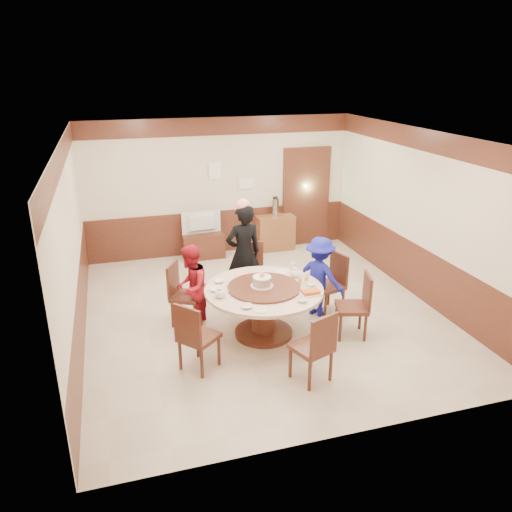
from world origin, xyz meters
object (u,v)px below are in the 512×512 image
object	(u,v)px
banquet_table	(264,302)
tv_stand	(203,245)
shrimp_platter	(311,293)
side_cabinet	(275,233)
person_red	(191,287)
person_standing	(244,254)
person_blue	(319,276)
television	(202,223)
thermos	(275,207)
birthday_cake	(262,281)

from	to	relation	value
banquet_table	tv_stand	size ratio (longest dim) A/B	2.02
shrimp_platter	side_cabinet	xyz separation A→B (m)	(0.77, 3.84, -0.40)
person_red	banquet_table	bearing A→B (deg)	83.70
shrimp_platter	person_standing	bearing A→B (deg)	108.84
person_blue	tv_stand	bearing A→B (deg)	-14.41
television	thermos	size ratio (longest dim) A/B	2.14
banquet_table	person_red	world-z (taller)	person_red
birthday_cake	side_cabinet	world-z (taller)	birthday_cake
tv_stand	side_cabinet	distance (m)	1.59
tv_stand	banquet_table	bearing A→B (deg)	-85.83
person_red	birthday_cake	world-z (taller)	person_red
person_standing	side_cabinet	world-z (taller)	person_standing
shrimp_platter	tv_stand	xyz separation A→B (m)	(-0.81, 3.81, -0.53)
banquet_table	television	bearing A→B (deg)	94.17
tv_stand	person_blue	bearing A→B (deg)	-66.97
side_cabinet	thermos	xyz separation A→B (m)	(-0.01, 0.00, 0.56)
side_cabinet	person_blue	bearing A→B (deg)	-95.51
birthday_cake	tv_stand	xyz separation A→B (m)	(-0.23, 3.41, -0.61)
tv_stand	television	xyz separation A→B (m)	(0.00, 0.00, 0.48)
person_standing	person_blue	xyz separation A→B (m)	(1.02, -0.80, -0.20)
tv_stand	television	bearing A→B (deg)	0.00
person_blue	television	world-z (taller)	person_blue
birthday_cake	thermos	distance (m)	3.69
person_blue	shrimp_platter	size ratio (longest dim) A/B	4.30
person_standing	tv_stand	world-z (taller)	person_standing
banquet_table	shrimp_platter	world-z (taller)	shrimp_platter
side_cabinet	television	bearing A→B (deg)	-178.91
banquet_table	person_blue	world-z (taller)	person_blue
person_red	side_cabinet	xyz separation A→B (m)	(2.30, 2.92, -0.28)
person_standing	person_blue	distance (m)	1.31
shrimp_platter	tv_stand	size ratio (longest dim) A/B	0.35
thermos	person_red	bearing A→B (deg)	-128.22
person_blue	side_cabinet	bearing A→B (deg)	-42.95
thermos	television	bearing A→B (deg)	-178.91
person_red	shrimp_platter	size ratio (longest dim) A/B	4.36
birthday_cake	side_cabinet	distance (m)	3.73
person_blue	side_cabinet	xyz separation A→B (m)	(0.30, 3.06, -0.27)
person_red	tv_stand	bearing A→B (deg)	-171.15
thermos	side_cabinet	bearing A→B (deg)	0.00
person_blue	shrimp_platter	bearing A→B (deg)	111.07
birthday_cake	tv_stand	world-z (taller)	birthday_cake
shrimp_platter	television	size ratio (longest dim) A/B	0.37
person_red	person_blue	distance (m)	2.01
banquet_table	birthday_cake	size ratio (longest dim) A/B	5.20
person_standing	shrimp_platter	bearing A→B (deg)	100.72
person_blue	thermos	size ratio (longest dim) A/B	3.39
person_red	person_standing	bearing A→B (deg)	146.49
person_blue	thermos	xyz separation A→B (m)	(0.29, 3.06, 0.30)
person_red	thermos	bearing A→B (deg)	164.61
shrimp_platter	thermos	xyz separation A→B (m)	(0.77, 3.84, 0.16)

